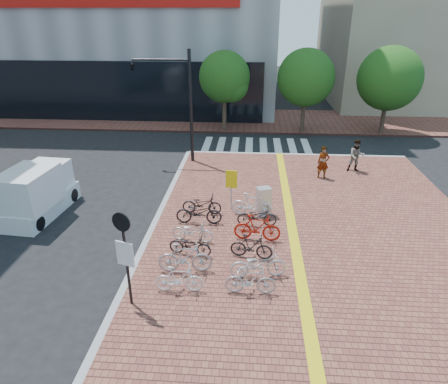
# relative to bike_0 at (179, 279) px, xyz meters

# --- Properties ---
(ground) EXTENTS (120.00, 120.00, 0.00)m
(ground) POSITION_rel_bike_0_xyz_m (2.08, 2.42, -0.64)
(ground) COLOR black
(ground) RESTS_ON ground
(sidewalk) EXTENTS (14.00, 34.00, 0.15)m
(sidewalk) POSITION_rel_bike_0_xyz_m (5.08, -2.58, -0.56)
(sidewalk) COLOR brown
(sidewalk) RESTS_ON ground
(tactile_strip) EXTENTS (0.40, 34.00, 0.01)m
(tactile_strip) POSITION_rel_bike_0_xyz_m (4.08, -2.58, -0.48)
(tactile_strip) COLOR gold
(tactile_strip) RESTS_ON sidewalk
(kerb_west) EXTENTS (0.25, 34.00, 0.15)m
(kerb_west) POSITION_rel_bike_0_xyz_m (-1.92, -2.58, -0.56)
(kerb_west) COLOR gray
(kerb_west) RESTS_ON ground
(kerb_north) EXTENTS (14.00, 0.25, 0.15)m
(kerb_north) POSITION_rel_bike_0_xyz_m (5.08, 14.42, -0.56)
(kerb_north) COLOR gray
(kerb_north) RESTS_ON ground
(far_sidewalk) EXTENTS (70.00, 8.00, 0.15)m
(far_sidewalk) POSITION_rel_bike_0_xyz_m (2.08, 23.42, -0.56)
(far_sidewalk) COLOR brown
(far_sidewalk) RESTS_ON ground
(building_beige) EXTENTS (20.00, 18.00, 18.00)m
(building_beige) POSITION_rel_bike_0_xyz_m (20.08, 34.42, 8.36)
(building_beige) COLOR gray
(building_beige) RESTS_ON ground
(crosswalk) EXTENTS (7.50, 4.00, 0.01)m
(crosswalk) POSITION_rel_bike_0_xyz_m (2.58, 16.42, -0.63)
(crosswalk) COLOR silver
(crosswalk) RESTS_ON ground
(street_trees) EXTENTS (16.20, 4.60, 6.35)m
(street_trees) POSITION_rel_bike_0_xyz_m (7.12, 19.87, 3.46)
(street_trees) COLOR #38281E
(street_trees) RESTS_ON far_sidewalk
(bike_0) EXTENTS (1.64, 0.52, 0.97)m
(bike_0) POSITION_rel_bike_0_xyz_m (0.00, 0.00, 0.00)
(bike_0) COLOR white
(bike_0) RESTS_ON sidewalk
(bike_1) EXTENTS (1.96, 0.69, 1.15)m
(bike_1) POSITION_rel_bike_0_xyz_m (0.02, 1.11, 0.09)
(bike_1) COLOR #A2A2A6
(bike_1) RESTS_ON sidewalk
(bike_2) EXTENTS (1.71, 0.82, 0.86)m
(bike_2) POSITION_rel_bike_0_xyz_m (0.03, 2.21, -0.06)
(bike_2) COLOR black
(bike_2) RESTS_ON sidewalk
(bike_3) EXTENTS (1.76, 0.81, 0.89)m
(bike_3) POSITION_rel_bike_0_xyz_m (-0.02, 3.20, -0.04)
(bike_3) COLOR silver
(bike_3) RESTS_ON sidewalk
(bike_4) EXTENTS (1.99, 0.70, 1.05)m
(bike_4) POSITION_rel_bike_0_xyz_m (0.04, 4.70, 0.04)
(bike_4) COLOR black
(bike_4) RESTS_ON sidewalk
(bike_5) EXTENTS (1.82, 0.69, 0.94)m
(bike_5) POSITION_rel_bike_0_xyz_m (0.06, 5.64, -0.01)
(bike_5) COLOR black
(bike_5) RESTS_ON sidewalk
(bike_6) EXTENTS (1.69, 0.49, 1.01)m
(bike_6) POSITION_rel_bike_0_xyz_m (2.33, 0.07, 0.02)
(bike_6) COLOR #AFB0B4
(bike_6) RESTS_ON sidewalk
(bike_7) EXTENTS (2.06, 1.00, 1.04)m
(bike_7) POSITION_rel_bike_0_xyz_m (2.59, 1.00, 0.03)
(bike_7) COLOR #B8B8BD
(bike_7) RESTS_ON sidewalk
(bike_8) EXTENTS (1.65, 0.71, 0.96)m
(bike_8) POSITION_rel_bike_0_xyz_m (2.34, 2.16, -0.01)
(bike_8) COLOR black
(bike_8) RESTS_ON sidewalk
(bike_9) EXTENTS (1.91, 0.66, 1.13)m
(bike_9) POSITION_rel_bike_0_xyz_m (2.56, 3.46, 0.08)
(bike_9) COLOR #A5190B
(bike_9) RESTS_ON sidewalk
(bike_10) EXTENTS (1.69, 0.59, 0.89)m
(bike_10) POSITION_rel_bike_0_xyz_m (2.56, 4.68, -0.04)
(bike_10) COLOR black
(bike_10) RESTS_ON sidewalk
(bike_11) EXTENTS (1.92, 0.81, 1.12)m
(bike_11) POSITION_rel_bike_0_xyz_m (2.34, 5.55, 0.07)
(bike_11) COLOR white
(bike_11) RESTS_ON sidewalk
(pedestrian_a) EXTENTS (0.71, 0.51, 1.81)m
(pedestrian_a) POSITION_rel_bike_0_xyz_m (6.20, 10.41, 0.42)
(pedestrian_a) COLOR gray
(pedestrian_a) RESTS_ON sidewalk
(pedestrian_b) EXTENTS (0.92, 0.73, 1.87)m
(pedestrian_b) POSITION_rel_bike_0_xyz_m (8.26, 11.59, 0.45)
(pedestrian_b) COLOR #484F5B
(pedestrian_b) RESTS_ON sidewalk
(utility_box) EXTENTS (0.72, 0.62, 1.34)m
(utility_box) POSITION_rel_bike_0_xyz_m (2.84, 5.71, 0.18)
(utility_box) COLOR silver
(utility_box) RESTS_ON sidewalk
(yellow_sign) EXTENTS (0.53, 0.14, 1.94)m
(yellow_sign) POSITION_rel_bike_0_xyz_m (1.37, 6.18, 0.86)
(yellow_sign) COLOR #B7B7BC
(yellow_sign) RESTS_ON sidewalk
(notice_sign) EXTENTS (0.59, 0.24, 3.27)m
(notice_sign) POSITION_rel_bike_0_xyz_m (-1.42, -0.73, 1.57)
(notice_sign) COLOR black
(notice_sign) RESTS_ON sidewalk
(traffic_light_pole) EXTENTS (3.54, 1.36, 6.59)m
(traffic_light_pole) POSITION_rel_bike_0_xyz_m (-2.92, 12.71, 4.06)
(traffic_light_pole) COLOR black
(traffic_light_pole) RESTS_ON sidewalk
(box_truck) EXTENTS (2.13, 4.28, 2.40)m
(box_truck) POSITION_rel_bike_0_xyz_m (-7.43, 5.30, 0.49)
(box_truck) COLOR white
(box_truck) RESTS_ON ground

